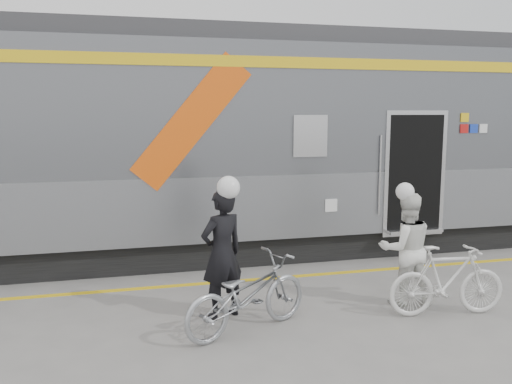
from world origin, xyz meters
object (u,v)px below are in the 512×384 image
object	(u,v)px
man	(222,254)
woman	(406,249)
bicycle_left	(247,295)
bicycle_right	(447,280)

from	to	relation	value
man	woman	xyz separation A→B (m)	(2.56, -0.13, -0.07)
bicycle_left	woman	distance (m)	2.41
man	bicycle_left	xyz separation A→B (m)	(0.20, -0.55, -0.38)
woman	bicycle_left	bearing A→B (deg)	17.32
man	bicycle_left	world-z (taller)	man
bicycle_left	bicycle_right	distance (m)	2.66
woman	bicycle_right	distance (m)	0.70
man	bicycle_left	bearing A→B (deg)	85.87
woman	bicycle_right	size ratio (longest dim) A/B	0.99
man	bicycle_right	distance (m)	2.96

